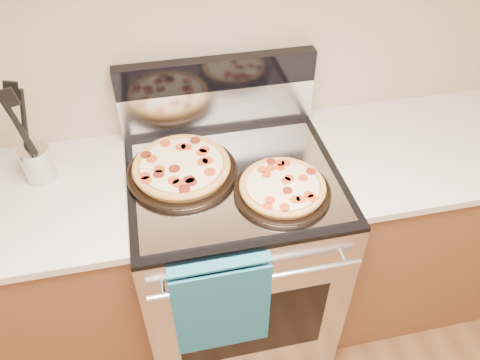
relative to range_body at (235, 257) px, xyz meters
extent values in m
plane|color=tan|center=(0.00, 0.35, 0.90)|extent=(4.00, 0.00, 4.00)
cube|color=#B7B7BC|center=(0.00, 0.00, 0.00)|extent=(0.76, 0.68, 0.90)
cube|color=black|center=(0.00, -0.34, 0.00)|extent=(0.56, 0.01, 0.40)
cube|color=black|center=(0.00, 0.00, 0.46)|extent=(0.76, 0.68, 0.02)
cube|color=silver|center=(0.00, 0.31, 0.56)|extent=(0.76, 0.06, 0.18)
cube|color=black|center=(0.00, 0.31, 0.71)|extent=(0.76, 0.06, 0.12)
cylinder|color=silver|center=(0.00, -0.38, 0.35)|extent=(0.70, 0.03, 0.03)
cube|color=gray|center=(0.00, -0.03, 0.47)|extent=(0.70, 0.55, 0.01)
cube|color=brown|center=(-0.88, 0.03, -0.01)|extent=(1.00, 0.62, 0.88)
cube|color=brown|center=(0.88, 0.03, -0.01)|extent=(1.00, 0.62, 0.88)
cube|color=beige|center=(0.88, 0.03, 0.45)|extent=(1.02, 0.64, 0.03)
cylinder|color=silver|center=(-0.67, 0.14, 0.53)|extent=(0.11, 0.11, 0.13)
camera|label=1|loc=(-0.24, -1.23, 1.59)|focal=35.00mm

